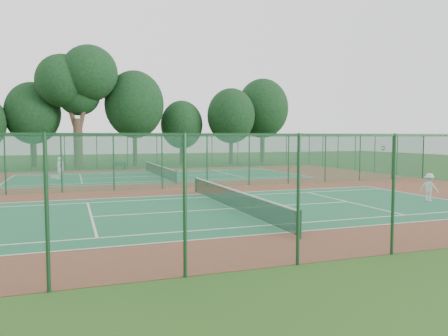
{
  "coord_description": "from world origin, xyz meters",
  "views": [
    {
      "loc": [
        -7.19,
        -28.1,
        3.4
      ],
      "look_at": [
        1.18,
        -4.42,
        1.6
      ],
      "focal_mm": 35.0,
      "sensor_mm": 36.0,
      "label": 1
    }
  ],
  "objects_px": {
    "trash_bin": "(61,167)",
    "big_tree": "(78,81)",
    "kit_bag": "(55,177)",
    "player_near": "(429,187)",
    "player_far": "(59,168)",
    "bench": "(120,166)"
  },
  "relations": [
    {
      "from": "trash_bin",
      "to": "big_tree",
      "type": "xyz_separation_m",
      "value": [
        1.81,
        5.56,
        8.97
      ]
    },
    {
      "from": "kit_bag",
      "to": "big_tree",
      "type": "height_order",
      "value": "big_tree"
    },
    {
      "from": "big_tree",
      "to": "trash_bin",
      "type": "bearing_deg",
      "value": -108.06
    },
    {
      "from": "player_near",
      "to": "player_far",
      "type": "xyz_separation_m",
      "value": [
        -18.56,
        19.57,
        0.14
      ]
    },
    {
      "from": "player_near",
      "to": "player_far",
      "type": "bearing_deg",
      "value": 20.79
    },
    {
      "from": "player_far",
      "to": "trash_bin",
      "type": "height_order",
      "value": "player_far"
    },
    {
      "from": "bench",
      "to": "big_tree",
      "type": "relative_size",
      "value": 0.1
    },
    {
      "from": "player_near",
      "to": "trash_bin",
      "type": "distance_m",
      "value": 33.02
    },
    {
      "from": "player_near",
      "to": "kit_bag",
      "type": "distance_m",
      "value": 27.71
    },
    {
      "from": "trash_bin",
      "to": "player_near",
      "type": "bearing_deg",
      "value": -55.86
    },
    {
      "from": "player_near",
      "to": "trash_bin",
      "type": "bearing_deg",
      "value": 11.44
    },
    {
      "from": "player_near",
      "to": "big_tree",
      "type": "relative_size",
      "value": 0.11
    },
    {
      "from": "trash_bin",
      "to": "kit_bag",
      "type": "height_order",
      "value": "trash_bin"
    },
    {
      "from": "kit_bag",
      "to": "big_tree",
      "type": "bearing_deg",
      "value": 83.45
    },
    {
      "from": "player_far",
      "to": "big_tree",
      "type": "distance_m",
      "value": 15.95
    },
    {
      "from": "trash_bin",
      "to": "player_far",
      "type": "bearing_deg",
      "value": -90.25
    },
    {
      "from": "trash_bin",
      "to": "kit_bag",
      "type": "xyz_separation_m",
      "value": [
        -0.37,
        -7.07,
        -0.37
      ]
    },
    {
      "from": "player_near",
      "to": "trash_bin",
      "type": "xyz_separation_m",
      "value": [
        -18.53,
        27.33,
        -0.25
      ]
    },
    {
      "from": "player_near",
      "to": "player_far",
      "type": "distance_m",
      "value": 26.98
    },
    {
      "from": "player_near",
      "to": "bench",
      "type": "height_order",
      "value": "player_near"
    },
    {
      "from": "kit_bag",
      "to": "bench",
      "type": "bearing_deg",
      "value": 53.51
    },
    {
      "from": "big_tree",
      "to": "bench",
      "type": "bearing_deg",
      "value": -55.57
    }
  ]
}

